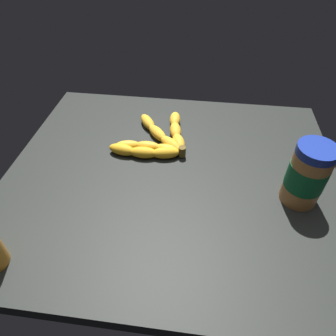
{
  "coord_description": "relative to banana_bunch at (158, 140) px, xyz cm",
  "views": [
    {
      "loc": [
        6.36,
        -56.14,
        54.93
      ],
      "look_at": [
        -0.41,
        -3.88,
        5.68
      ],
      "focal_mm": 32.17,
      "sensor_mm": 36.0,
      "label": 1
    }
  ],
  "objects": [
    {
      "name": "ground_plane",
      "position": [
        5.42,
        -11.98,
        -3.35
      ],
      "size": [
        86.66,
        75.78,
        3.55
      ],
      "primitive_type": "cube",
      "color": "black"
    },
    {
      "name": "banana_bunch",
      "position": [
        0.0,
        0.0,
        0.0
      ],
      "size": [
        22.05,
        22.42,
        3.33
      ],
      "color": "gold",
      "rests_on": "ground_plane"
    },
    {
      "name": "peanut_butter_jar",
      "position": [
        36.49,
        -16.4,
        6.24
      ],
      "size": [
        8.7,
        8.7,
        15.8
      ],
      "color": "#B27238",
      "rests_on": "ground_plane"
    }
  ]
}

